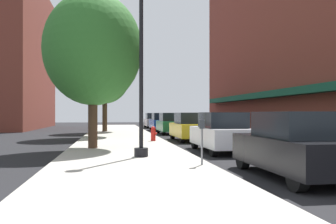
{
  "coord_description": "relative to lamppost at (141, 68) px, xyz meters",
  "views": [
    {
      "loc": [
        -0.53,
        -4.68,
        1.62
      ],
      "look_at": [
        3.7,
        23.21,
        1.72
      ],
      "focal_mm": 39.53,
      "sensor_mm": 36.0,
      "label": 1
    }
  ],
  "objects": [
    {
      "name": "building_far_background",
      "position": [
        -11.48,
        28.91,
        4.45
      ],
      "size": [
        6.8,
        18.0,
        15.34
      ],
      "color": "brown",
      "rests_on": "ground"
    },
    {
      "name": "car_black",
      "position": [
        3.54,
        -4.13,
        -2.39
      ],
      "size": [
        1.8,
        4.3,
        1.66
      ],
      "rotation": [
        0.0,
        0.0,
        -0.03
      ],
      "color": "black",
      "rests_on": "ground"
    },
    {
      "name": "car_silver",
      "position": [
        3.54,
        28.05,
        -2.39
      ],
      "size": [
        1.8,
        4.3,
        1.66
      ],
      "rotation": [
        0.0,
        0.0,
        -0.01
      ],
      "color": "black",
      "rests_on": "ground"
    },
    {
      "name": "fire_hydrant",
      "position": [
        1.22,
        7.2,
        -2.68
      ],
      "size": [
        0.33,
        0.26,
        0.79
      ],
      "color": "red",
      "rests_on": "sidewalk_slab"
    },
    {
      "name": "lamppost",
      "position": [
        0.0,
        0.0,
        0.0
      ],
      "size": [
        0.48,
        0.48,
        5.9
      ],
      "color": "black",
      "rests_on": "sidewalk_slab"
    },
    {
      "name": "car_yellow",
      "position": [
        3.54,
        8.47,
        -2.39
      ],
      "size": [
        1.8,
        4.3,
        1.66
      ],
      "rotation": [
        0.0,
        0.0,
        0.02
      ],
      "color": "black",
      "rests_on": "ground"
    },
    {
      "name": "tree_mid",
      "position": [
        -1.82,
        3.48,
        1.19
      ],
      "size": [
        4.24,
        4.24,
        6.72
      ],
      "color": "#422D1E",
      "rests_on": "sidewalk_slab"
    },
    {
      "name": "sidewalk_slab",
      "position": [
        -0.46,
        10.91,
        -3.14
      ],
      "size": [
        4.8,
        50.0,
        0.12
      ],
      "primitive_type": "cube",
      "color": "#A8A399",
      "rests_on": "ground"
    },
    {
      "name": "ground_plane",
      "position": [
        3.54,
        9.91,
        -3.2
      ],
      "size": [
        90.0,
        90.0,
        0.0
      ],
      "primitive_type": "plane",
      "color": "black"
    },
    {
      "name": "car_white",
      "position": [
        3.54,
        2.16,
        -2.39
      ],
      "size": [
        1.8,
        4.3,
        1.66
      ],
      "rotation": [
        0.0,
        0.0,
        0.03
      ],
      "color": "black",
      "rests_on": "ground"
    },
    {
      "name": "parking_meter_near",
      "position": [
        1.59,
        -2.31,
        -2.25
      ],
      "size": [
        0.14,
        0.09,
        1.31
      ],
      "color": "slate",
      "rests_on": "sidewalk_slab"
    },
    {
      "name": "car_green",
      "position": [
        3.54,
        15.72,
        -2.39
      ],
      "size": [
        1.8,
        4.3,
        1.66
      ],
      "rotation": [
        0.0,
        0.0,
        0.03
      ],
      "color": "black",
      "rests_on": "ground"
    },
    {
      "name": "tree_far",
      "position": [
        -2.15,
        12.02,
        1.54
      ],
      "size": [
        4.57,
        4.57,
        7.27
      ],
      "color": "#422D1E",
      "rests_on": "sidewalk_slab"
    },
    {
      "name": "car_blue",
      "position": [
        3.54,
        21.45,
        -2.39
      ],
      "size": [
        1.8,
        4.3,
        1.66
      ],
      "rotation": [
        0.0,
        0.0,
        0.01
      ],
      "color": "black",
      "rests_on": "ground"
    },
    {
      "name": "building_right_brick",
      "position": [
        14.52,
        13.91,
        6.0
      ],
      "size": [
        6.8,
        40.0,
        18.45
      ],
      "color": "brown",
      "rests_on": "ground"
    },
    {
      "name": "tree_near",
      "position": [
        -1.6,
        18.55,
        1.71
      ],
      "size": [
        4.33,
        4.33,
        7.29
      ],
      "color": "#422D1E",
      "rests_on": "sidewalk_slab"
    }
  ]
}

